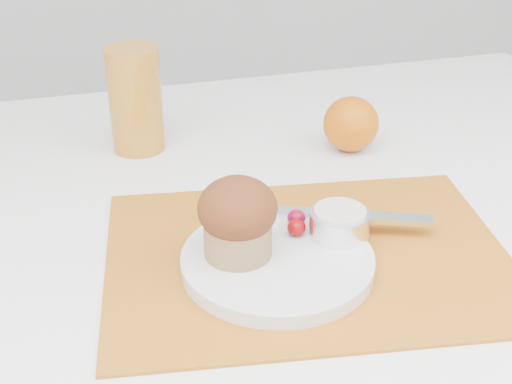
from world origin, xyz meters
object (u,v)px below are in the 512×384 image
object	(u,v)px
plate	(277,261)
muffin	(238,218)
juice_glass	(135,100)
orange	(351,124)

from	to	relation	value
plate	muffin	world-z (taller)	muffin
juice_glass	orange	bearing A→B (deg)	-16.61
plate	muffin	size ratio (longest dim) A/B	2.34
orange	muffin	xyz separation A→B (m)	(-0.22, -0.23, 0.02)
juice_glass	muffin	distance (m)	0.32
plate	orange	distance (m)	0.31
plate	juice_glass	bearing A→B (deg)	106.18
juice_glass	muffin	size ratio (longest dim) A/B	1.71
juice_glass	plate	bearing A→B (deg)	-73.82
plate	juice_glass	xyz separation A→B (m)	(-0.10, 0.33, 0.06)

